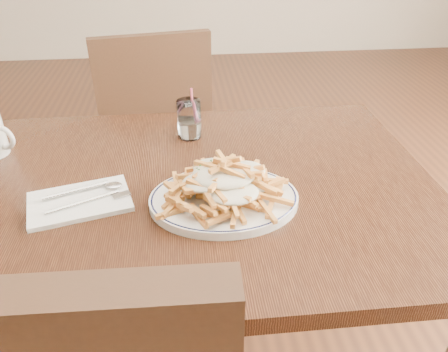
{
  "coord_description": "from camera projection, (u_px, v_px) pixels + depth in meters",
  "views": [
    {
      "loc": [
        0.02,
        -0.85,
        1.3
      ],
      "look_at": [
        0.1,
        -0.09,
        0.82
      ],
      "focal_mm": 35.0,
      "sensor_mm": 36.0,
      "label": 1
    }
  ],
  "objects": [
    {
      "name": "table",
      "position": [
        178.0,
        211.0,
        1.05
      ],
      "size": [
        1.2,
        0.8,
        0.75
      ],
      "color": "black",
      "rests_on": "ground"
    },
    {
      "name": "chair_far",
      "position": [
        155.0,
        127.0,
        1.78
      ],
      "size": [
        0.49,
        0.49,
        0.92
      ],
      "color": "black",
      "rests_on": "ground"
    },
    {
      "name": "fries_plate",
      "position": [
        224.0,
        199.0,
        0.93
      ],
      "size": [
        0.39,
        0.36,
        0.02
      ],
      "color": "white",
      "rests_on": "table"
    },
    {
      "name": "loaded_fries",
      "position": [
        224.0,
        180.0,
        0.9
      ],
      "size": [
        0.3,
        0.27,
        0.08
      ],
      "color": "#C9883D",
      "rests_on": "fries_plate"
    },
    {
      "name": "napkin",
      "position": [
        80.0,
        202.0,
        0.93
      ],
      "size": [
        0.24,
        0.19,
        0.01
      ],
      "primitive_type": "cube",
      "rotation": [
        0.0,
        0.0,
        0.26
      ],
      "color": "white",
      "rests_on": "table"
    },
    {
      "name": "cutlery",
      "position": [
        79.0,
        197.0,
        0.93
      ],
      "size": [
        0.19,
        0.14,
        0.01
      ],
      "color": "silver",
      "rests_on": "napkin"
    },
    {
      "name": "water_glass",
      "position": [
        189.0,
        121.0,
        1.18
      ],
      "size": [
        0.06,
        0.06,
        0.14
      ],
      "color": "white",
      "rests_on": "table"
    }
  ]
}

